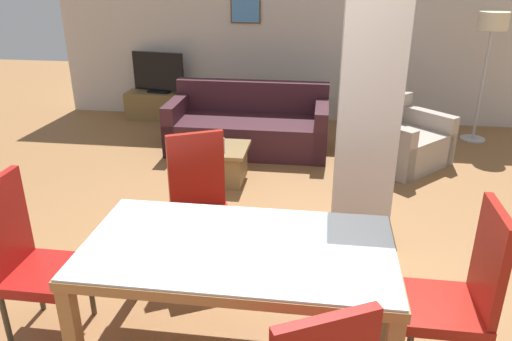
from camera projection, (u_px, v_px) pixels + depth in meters
back_wall at (296, 29)px, 7.25m from camera, size 7.20×0.09×2.70m
divider_pillar at (370, 92)px, 3.79m from camera, size 0.46×0.31×2.70m
dining_table at (239, 266)px, 2.93m from camera, size 1.81×0.97×0.77m
dining_chair_head_left at (27, 255)px, 3.12m from camera, size 0.46×0.46×1.09m
dining_chair_far_left at (201, 201)px, 3.82m from camera, size 0.62×0.62×1.09m
dining_chair_head_right at (462, 290)px, 2.79m from camera, size 0.46×0.46×1.09m
sofa at (249, 128)px, 6.43m from camera, size 2.01×0.93×0.82m
armchair at (399, 141)px, 5.97m from camera, size 1.27×1.27×0.75m
coffee_table at (221, 163)px, 5.52m from camera, size 0.59×0.59×0.39m
bottle at (222, 145)px, 5.25m from camera, size 0.06×0.06×0.24m
tv_stand at (161, 105)px, 7.70m from camera, size 1.03×0.40×0.41m
tv_screen at (158, 73)px, 7.51m from camera, size 0.81×0.25×0.61m
floor_lamp at (491, 33)px, 6.29m from camera, size 0.37×0.37×1.69m
standing_person at (364, 104)px, 5.08m from camera, size 0.23×0.39×1.62m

